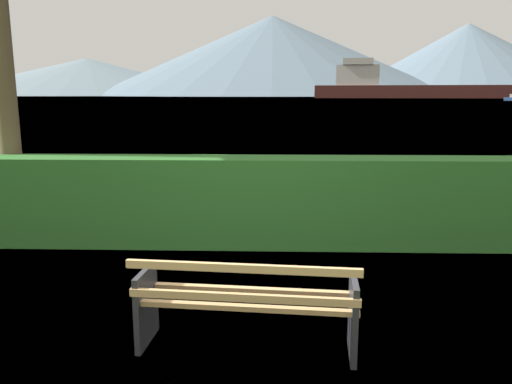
% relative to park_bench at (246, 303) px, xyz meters
% --- Properties ---
extents(ground_plane, '(1400.00, 1400.00, 0.00)m').
position_rel_park_bench_xyz_m(ground_plane, '(0.01, 0.06, -0.43)').
color(ground_plane, '#567A38').
extents(water_surface, '(620.00, 620.00, 0.00)m').
position_rel_park_bench_xyz_m(water_surface, '(0.01, 308.03, -0.43)').
color(water_surface, '#7A99A8').
rests_on(water_surface, ground_plane).
extents(park_bench, '(1.92, 0.73, 0.87)m').
position_rel_park_bench_xyz_m(park_bench, '(0.00, 0.00, 0.00)').
color(park_bench, tan).
rests_on(park_bench, ground_plane).
extents(hedge_row, '(11.17, 0.68, 1.29)m').
position_rel_park_bench_xyz_m(hedge_row, '(0.01, 3.12, 0.21)').
color(hedge_row, '#2D6B28').
rests_on(hedge_row, ground_plane).
extents(cargo_ship_large, '(116.02, 34.46, 19.12)m').
position_rel_park_bench_xyz_m(cargo_ship_large, '(70.29, 250.10, 4.91)').
color(cargo_ship_large, '#471E19').
rests_on(cargo_ship_large, water_surface).
extents(distant_hills, '(739.90, 399.97, 83.59)m').
position_rel_park_bench_xyz_m(distant_hills, '(9.34, 566.95, 36.14)').
color(distant_hills, slate).
rests_on(distant_hills, ground_plane).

